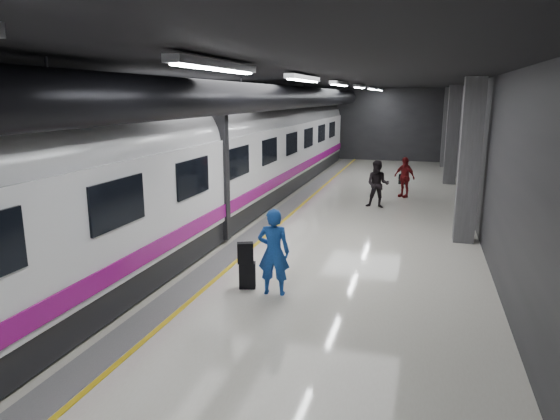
% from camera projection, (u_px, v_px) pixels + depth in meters
% --- Properties ---
extents(ground, '(40.00, 40.00, 0.00)m').
position_uv_depth(ground, '(289.00, 248.00, 13.46)').
color(ground, beige).
rests_on(ground, ground).
extents(platform_hall, '(10.02, 40.02, 4.51)m').
position_uv_depth(platform_hall, '(289.00, 113.00, 13.65)').
color(platform_hall, black).
rests_on(platform_hall, ground).
extents(train, '(3.05, 38.00, 4.05)m').
position_uv_depth(train, '(177.00, 167.00, 13.88)').
color(train, black).
rests_on(train, ground).
extents(traveler_main, '(0.71, 0.51, 1.81)m').
position_uv_depth(traveler_main, '(274.00, 252.00, 10.13)').
color(traveler_main, '#1646A9').
rests_on(traveler_main, ground).
extents(suitcase_main, '(0.39, 0.30, 0.56)m').
position_uv_depth(suitcase_main, '(247.00, 275.00, 10.58)').
color(suitcase_main, black).
rests_on(suitcase_main, ground).
extents(shoulder_bag, '(0.38, 0.29, 0.44)m').
position_uv_depth(shoulder_bag, '(245.00, 253.00, 10.45)').
color(shoulder_bag, black).
rests_on(shoulder_bag, suitcase_main).
extents(traveler_far_a, '(0.87, 0.70, 1.73)m').
position_uv_depth(traveler_far_a, '(378.00, 184.00, 18.15)').
color(traveler_far_a, black).
rests_on(traveler_far_a, ground).
extents(traveler_far_b, '(1.01, 0.87, 1.62)m').
position_uv_depth(traveler_far_b, '(404.00, 177.00, 20.12)').
color(traveler_far_b, maroon).
rests_on(traveler_far_b, ground).
extents(suitcase_far, '(0.33, 0.24, 0.46)m').
position_uv_depth(suitcase_far, '(402.00, 179.00, 23.19)').
color(suitcase_far, black).
rests_on(suitcase_far, ground).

